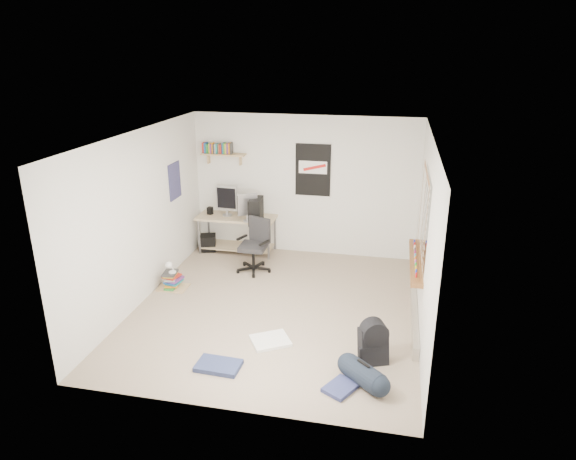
% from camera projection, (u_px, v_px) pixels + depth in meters
% --- Properties ---
extents(floor, '(4.00, 4.50, 0.01)m').
position_uv_depth(floor, '(276.00, 309.00, 7.45)').
color(floor, gray).
rests_on(floor, ground).
extents(ceiling, '(4.00, 4.50, 0.01)m').
position_uv_depth(ceiling, '(275.00, 136.00, 6.60)').
color(ceiling, white).
rests_on(ceiling, ground).
extents(back_wall, '(4.00, 0.01, 2.50)m').
position_uv_depth(back_wall, '(305.00, 186.00, 9.10)').
color(back_wall, silver).
rests_on(back_wall, ground).
extents(left_wall, '(0.01, 4.50, 2.50)m').
position_uv_depth(left_wall, '(141.00, 218.00, 7.42)').
color(left_wall, silver).
rests_on(left_wall, ground).
extents(right_wall, '(0.01, 4.50, 2.50)m').
position_uv_depth(right_wall, '(426.00, 238.00, 6.64)').
color(right_wall, silver).
rests_on(right_wall, ground).
extents(desk, '(1.54, 1.06, 0.65)m').
position_uv_depth(desk, '(237.00, 233.00, 9.40)').
color(desk, tan).
rests_on(desk, floor).
extents(monitor_left, '(0.40, 0.12, 0.43)m').
position_uv_depth(monitor_left, '(227.00, 206.00, 9.26)').
color(monitor_left, '#A09FA4').
rests_on(monitor_left, desk).
extents(monitor_right, '(0.35, 0.25, 0.39)m').
position_uv_depth(monitor_right, '(248.00, 213.00, 8.95)').
color(monitor_right, '#ACABB0').
rests_on(monitor_right, desk).
extents(pc_tower, '(0.25, 0.45, 0.45)m').
position_uv_depth(pc_tower, '(256.00, 211.00, 8.97)').
color(pc_tower, black).
rests_on(pc_tower, desk).
extents(keyboard, '(0.43, 0.30, 0.02)m').
position_uv_depth(keyboard, '(220.00, 219.00, 9.24)').
color(keyboard, black).
rests_on(keyboard, desk).
extents(speaker_left, '(0.10, 0.10, 0.18)m').
position_uv_depth(speaker_left, '(210.00, 212.00, 9.38)').
color(speaker_left, black).
rests_on(speaker_left, desk).
extents(speaker_right, '(0.12, 0.12, 0.18)m').
position_uv_depth(speaker_right, '(251.00, 219.00, 8.98)').
color(speaker_right, black).
rests_on(speaker_right, desk).
extents(office_chair, '(0.77, 0.77, 0.91)m').
position_uv_depth(office_chair, '(253.00, 244.00, 8.54)').
color(office_chair, black).
rests_on(office_chair, floor).
extents(wall_shelf, '(0.80, 0.22, 0.24)m').
position_uv_depth(wall_shelf, '(223.00, 154.00, 9.10)').
color(wall_shelf, tan).
rests_on(wall_shelf, back_wall).
extents(poster_back_wall, '(0.62, 0.03, 0.92)m').
position_uv_depth(poster_back_wall, '(313.00, 170.00, 8.95)').
color(poster_back_wall, black).
rests_on(poster_back_wall, back_wall).
extents(poster_left_wall, '(0.02, 0.42, 0.60)m').
position_uv_depth(poster_left_wall, '(175.00, 181.00, 8.44)').
color(poster_left_wall, navy).
rests_on(poster_left_wall, left_wall).
extents(window, '(0.10, 1.50, 1.26)m').
position_uv_depth(window, '(422.00, 216.00, 6.86)').
color(window, brown).
rests_on(window, right_wall).
extents(baseboard_heater, '(0.08, 2.50, 0.18)m').
position_uv_depth(baseboard_heater, '(414.00, 307.00, 7.32)').
color(baseboard_heater, '#B7B2A8').
rests_on(baseboard_heater, floor).
extents(backpack, '(0.41, 0.37, 0.44)m').
position_uv_depth(backpack, '(373.00, 346.00, 6.16)').
color(backpack, black).
rests_on(backpack, floor).
extents(duffel_bag, '(0.36, 0.36, 0.50)m').
position_uv_depth(duffel_bag, '(363.00, 373.00, 5.74)').
color(duffel_bag, black).
rests_on(duffel_bag, floor).
extents(tshirt, '(0.61, 0.58, 0.04)m').
position_uv_depth(tshirt, '(270.00, 341.00, 6.60)').
color(tshirt, silver).
rests_on(tshirt, floor).
extents(jeans_a, '(0.53, 0.36, 0.06)m').
position_uv_depth(jeans_a, '(218.00, 366.00, 6.07)').
color(jeans_a, navy).
rests_on(jeans_a, floor).
extents(jeans_b, '(0.42, 0.46, 0.05)m').
position_uv_depth(jeans_b, '(340.00, 388.00, 5.69)').
color(jeans_b, navy).
rests_on(jeans_b, floor).
extents(book_stack, '(0.59, 0.53, 0.33)m').
position_uv_depth(book_stack, '(172.00, 279.00, 8.03)').
color(book_stack, brown).
rests_on(book_stack, floor).
extents(desk_lamp, '(0.17, 0.22, 0.19)m').
position_uv_depth(desk_lamp, '(172.00, 266.00, 7.93)').
color(desk_lamp, white).
rests_on(desk_lamp, book_stack).
extents(subwoofer, '(0.34, 0.34, 0.31)m').
position_uv_depth(subwoofer, '(208.00, 243.00, 9.53)').
color(subwoofer, black).
rests_on(subwoofer, floor).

